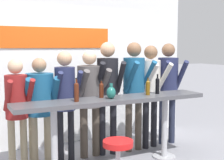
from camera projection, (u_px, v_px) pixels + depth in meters
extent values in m
cube|color=white|center=(78.00, 66.00, 5.73)|extent=(4.48, 0.10, 2.81)
cube|color=#DB5114|center=(56.00, 38.00, 5.44)|extent=(2.00, 0.02, 0.36)
cube|color=#4C4C51|center=(114.00, 100.00, 4.46)|extent=(2.88, 0.49, 0.06)
cylinder|color=#B2B2B7|center=(54.00, 142.00, 4.12)|extent=(0.09, 0.09, 0.97)
cylinder|color=#B2B2B7|center=(165.00, 126.00, 4.92)|extent=(0.09, 0.09, 0.97)
cylinder|color=#B2B2B7|center=(164.00, 156.00, 4.97)|extent=(0.36, 0.36, 0.02)
cylinder|color=red|center=(118.00, 143.00, 3.76)|extent=(0.37, 0.37, 0.07)
cylinder|color=gray|center=(12.00, 146.00, 4.34)|extent=(0.10, 0.10, 0.76)
cylinder|color=gray|center=(24.00, 144.00, 4.43)|extent=(0.10, 0.10, 0.76)
cylinder|color=maroon|center=(16.00, 97.00, 4.31)|extent=(0.33, 0.33, 0.60)
sphere|color=#D6AD89|center=(15.00, 66.00, 4.27)|extent=(0.21, 0.21, 0.21)
cylinder|color=maroon|center=(8.00, 96.00, 4.11)|extent=(0.10, 0.36, 0.46)
cylinder|color=maroon|center=(30.00, 94.00, 4.26)|extent=(0.10, 0.36, 0.46)
cylinder|color=gray|center=(34.00, 141.00, 4.55)|extent=(0.13, 0.13, 0.77)
cylinder|color=gray|center=(49.00, 139.00, 4.64)|extent=(0.13, 0.13, 0.77)
cylinder|color=#19517A|center=(40.00, 94.00, 4.52)|extent=(0.42, 0.42, 0.61)
sphere|color=#9E7556|center=(39.00, 65.00, 4.47)|extent=(0.21, 0.21, 0.21)
cylinder|color=#19517A|center=(28.00, 93.00, 4.30)|extent=(0.12, 0.38, 0.48)
cylinder|color=#19517A|center=(55.00, 92.00, 4.45)|extent=(0.12, 0.38, 0.48)
cylinder|color=black|center=(60.00, 137.00, 4.67)|extent=(0.10, 0.10, 0.81)
cylinder|color=black|center=(71.00, 136.00, 4.74)|extent=(0.10, 0.10, 0.81)
cylinder|color=#23284C|center=(65.00, 89.00, 4.63)|extent=(0.31, 0.31, 0.64)
sphere|color=tan|center=(64.00, 58.00, 4.58)|extent=(0.22, 0.22, 0.22)
cylinder|color=#23284C|center=(58.00, 87.00, 4.42)|extent=(0.09, 0.38, 0.49)
cylinder|color=#23284C|center=(77.00, 86.00, 4.54)|extent=(0.09, 0.38, 0.49)
cylinder|color=#473D33|center=(84.00, 132.00, 4.91)|extent=(0.12, 0.12, 0.81)
cylinder|color=#473D33|center=(96.00, 131.00, 5.01)|extent=(0.12, 0.12, 0.81)
cylinder|color=#514C4C|center=(90.00, 86.00, 4.88)|extent=(0.40, 0.40, 0.64)
sphere|color=#D6AD89|center=(89.00, 58.00, 4.84)|extent=(0.22, 0.22, 0.22)
cylinder|color=#514C4C|center=(83.00, 85.00, 4.66)|extent=(0.11, 0.39, 0.50)
cylinder|color=#514C4C|center=(104.00, 84.00, 4.83)|extent=(0.11, 0.39, 0.50)
cylinder|color=black|center=(102.00, 128.00, 5.04)|extent=(0.11, 0.11, 0.88)
cylinder|color=black|center=(113.00, 128.00, 5.09)|extent=(0.11, 0.11, 0.88)
cylinder|color=black|center=(108.00, 80.00, 4.97)|extent=(0.40, 0.40, 0.69)
sphere|color=tan|center=(108.00, 49.00, 4.92)|extent=(0.24, 0.24, 0.24)
cylinder|color=black|center=(100.00, 78.00, 4.76)|extent=(0.16, 0.41, 0.53)
cylinder|color=black|center=(120.00, 78.00, 4.85)|extent=(0.16, 0.41, 0.53)
cylinder|color=#473D33|center=(129.00, 126.00, 5.20)|extent=(0.11, 0.11, 0.88)
cylinder|color=#473D33|center=(138.00, 124.00, 5.30)|extent=(0.11, 0.11, 0.88)
cylinder|color=#19517A|center=(134.00, 79.00, 5.17)|extent=(0.37, 0.37, 0.69)
sphere|color=brown|center=(134.00, 49.00, 5.11)|extent=(0.24, 0.24, 0.24)
cylinder|color=#19517A|center=(131.00, 77.00, 4.93)|extent=(0.11, 0.41, 0.53)
cylinder|color=#19517A|center=(148.00, 76.00, 5.10)|extent=(0.11, 0.41, 0.53)
cylinder|color=black|center=(146.00, 124.00, 5.36)|extent=(0.11, 0.11, 0.85)
cylinder|color=black|center=(154.00, 123.00, 5.47)|extent=(0.11, 0.11, 0.85)
cylinder|color=beige|center=(150.00, 80.00, 5.33)|extent=(0.38, 0.38, 0.67)
sphere|color=brown|center=(151.00, 52.00, 5.28)|extent=(0.23, 0.23, 0.23)
cylinder|color=beige|center=(150.00, 78.00, 5.10)|extent=(0.14, 0.40, 0.52)
cylinder|color=beige|center=(164.00, 77.00, 5.28)|extent=(0.14, 0.40, 0.52)
cylinder|color=#23283D|center=(162.00, 120.00, 5.62)|extent=(0.11, 0.11, 0.87)
cylinder|color=#23283D|center=(172.00, 119.00, 5.68)|extent=(0.11, 0.11, 0.87)
cylinder|color=#23284C|center=(168.00, 77.00, 5.56)|extent=(0.41, 0.41, 0.69)
sphere|color=brown|center=(168.00, 50.00, 5.51)|extent=(0.24, 0.24, 0.24)
cylinder|color=#23284C|center=(164.00, 75.00, 5.34)|extent=(0.15, 0.41, 0.53)
cylinder|color=#23284C|center=(181.00, 75.00, 5.45)|extent=(0.15, 0.41, 0.53)
cylinder|color=#4C1E0F|center=(101.00, 91.00, 4.47)|extent=(0.06, 0.06, 0.18)
sphere|color=#4C1E0F|center=(101.00, 85.00, 4.46)|extent=(0.06, 0.06, 0.06)
cylinder|color=#4C1E0F|center=(101.00, 83.00, 4.45)|extent=(0.02, 0.02, 0.06)
cylinder|color=black|center=(101.00, 80.00, 4.45)|extent=(0.03, 0.03, 0.01)
cylinder|color=black|center=(157.00, 87.00, 4.83)|extent=(0.06, 0.06, 0.22)
sphere|color=black|center=(158.00, 80.00, 4.82)|extent=(0.06, 0.06, 0.06)
cylinder|color=black|center=(158.00, 77.00, 4.81)|extent=(0.02, 0.02, 0.08)
cylinder|color=black|center=(158.00, 74.00, 4.81)|extent=(0.03, 0.03, 0.02)
cylinder|color=brown|center=(148.00, 89.00, 4.71)|extent=(0.06, 0.06, 0.19)
sphere|color=brown|center=(148.00, 83.00, 4.70)|extent=(0.06, 0.06, 0.06)
cylinder|color=brown|center=(148.00, 81.00, 4.70)|extent=(0.02, 0.02, 0.07)
cylinder|color=black|center=(148.00, 78.00, 4.70)|extent=(0.03, 0.03, 0.01)
cylinder|color=#4C1E0F|center=(76.00, 93.00, 4.15)|extent=(0.06, 0.06, 0.22)
sphere|color=#4C1E0F|center=(76.00, 85.00, 4.14)|extent=(0.06, 0.06, 0.06)
cylinder|color=#4C1E0F|center=(76.00, 82.00, 4.13)|extent=(0.02, 0.02, 0.08)
cylinder|color=black|center=(76.00, 79.00, 4.13)|extent=(0.03, 0.03, 0.02)
ellipsoid|color=#1E665B|center=(111.00, 93.00, 4.38)|extent=(0.13, 0.13, 0.17)
cylinder|color=#1E665B|center=(111.00, 85.00, 4.37)|extent=(0.04, 0.04, 0.05)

